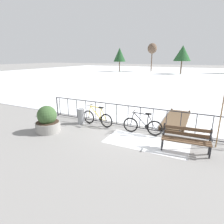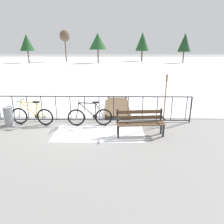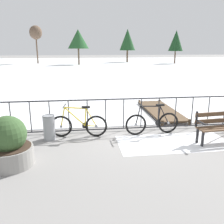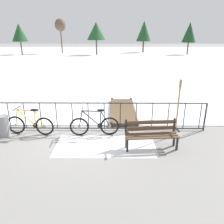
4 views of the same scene
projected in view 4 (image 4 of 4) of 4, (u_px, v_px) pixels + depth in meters
The scene contains 15 objects.
ground_plane at pixel (81, 130), 8.01m from camera, with size 160.00×160.00×0.00m, color gray.
frozen_pond at pixel (106, 56), 34.74m from camera, with size 80.00×56.00×0.03m, color white.
snow_patch at pixel (106, 146), 6.87m from camera, with size 3.16×1.45×0.01m, color white.
railing_fence at pixel (80, 116), 7.82m from camera, with size 9.06×0.06×1.07m.
bicycle_near_railing at pixel (95, 125), 7.49m from camera, with size 1.71×0.52×0.97m.
bicycle_second at pixel (30, 125), 7.56m from camera, with size 1.71×0.52×0.97m.
park_bench at pixel (151, 132), 6.63m from camera, with size 1.63×0.61×0.89m.
trash_bin at pixel (4, 126), 7.44m from camera, with size 0.35×0.35×0.73m.
oar_upright at pixel (178, 105), 7.18m from camera, with size 0.04×0.16×1.98m.
wooden_dock at pixel (123, 110), 9.79m from camera, with size 1.10×3.40×0.20m.
tree_far_west at pixel (144, 31), 41.43m from camera, with size 2.81×2.81×5.80m.
tree_west_mid at pixel (60, 25), 39.69m from camera, with size 2.01×2.01×6.09m.
tree_centre at pixel (19, 33), 36.89m from camera, with size 2.66×2.66×5.13m.
tree_east_mid at pixel (189, 32), 36.93m from camera, with size 2.36×2.36×5.33m.
tree_far_east at pixel (96, 31), 36.35m from camera, with size 3.21×3.21×5.28m.
Camera 4 is at (1.20, -7.30, 3.33)m, focal length 34.74 mm.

